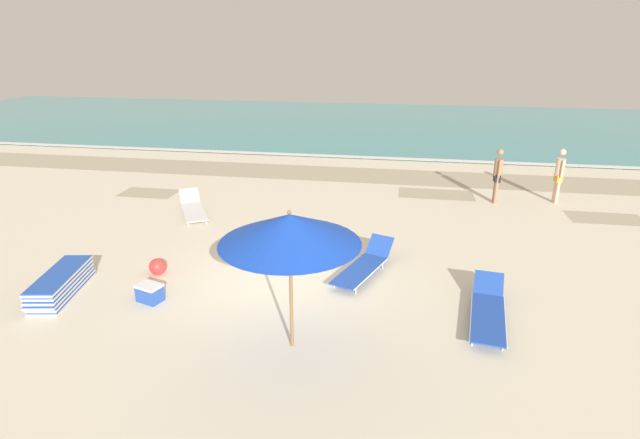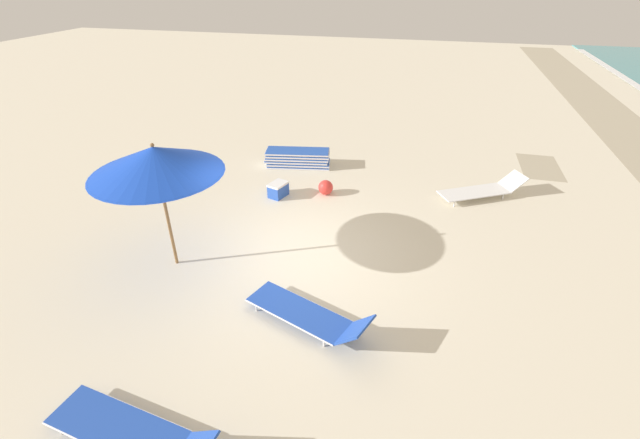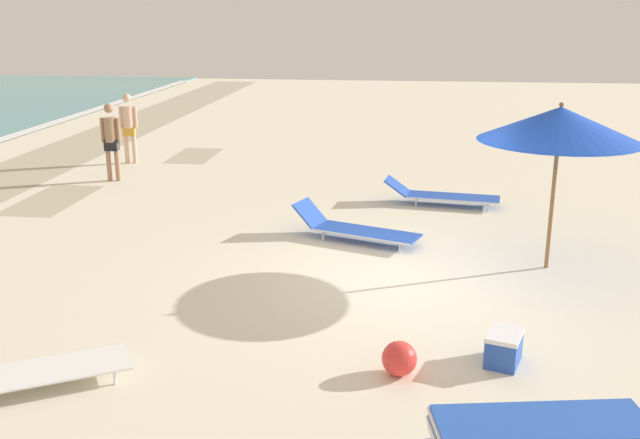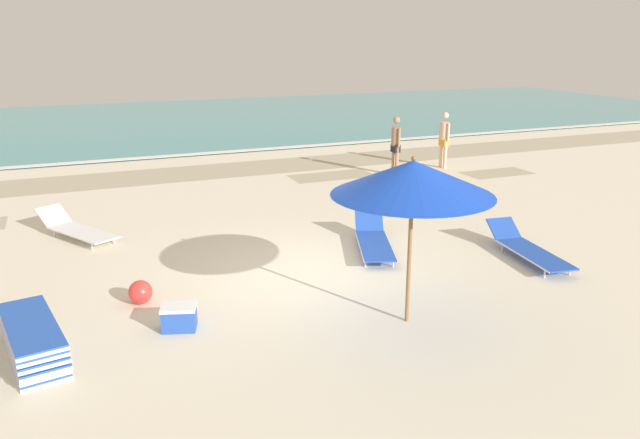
% 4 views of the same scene
% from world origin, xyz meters
% --- Properties ---
extents(ground_plane, '(60.00, 60.00, 0.16)m').
position_xyz_m(ground_plane, '(0.00, 0.01, -0.08)').
color(ground_plane, beige).
extents(beach_umbrella, '(2.34, 2.34, 2.52)m').
position_xyz_m(beach_umbrella, '(0.78, -2.13, 2.20)').
color(beach_umbrella, olive).
rests_on(beach_umbrella, ground_plane).
extents(lounger_stack, '(0.94, 1.98, 0.49)m').
position_xyz_m(lounger_stack, '(-4.37, -1.16, 0.25)').
color(lounger_stack, blue).
rests_on(lounger_stack, ground_plane).
extents(sun_lounger_under_umbrella, '(1.34, 2.27, 0.57)m').
position_xyz_m(sun_lounger_under_umbrella, '(1.77, 0.88, 0.21)').
color(sun_lounger_under_umbrella, blue).
rests_on(sun_lounger_under_umbrella, ground_plane).
extents(sun_lounger_beside_umbrella, '(0.90, 2.34, 0.50)m').
position_xyz_m(sun_lounger_beside_umbrella, '(4.27, -0.68, 0.21)').
color(sun_lounger_beside_umbrella, blue).
rests_on(sun_lounger_beside_umbrella, ground_plane).
extents(sun_lounger_near_water_left, '(1.63, 2.23, 0.52)m').
position_xyz_m(sun_lounger_near_water_left, '(-3.64, 3.94, 0.21)').
color(sun_lounger_near_water_left, white).
rests_on(sun_lounger_near_water_left, ground_plane).
extents(beach_ball, '(0.38, 0.38, 0.38)m').
position_xyz_m(beach_ball, '(-2.83, 0.05, 0.19)').
color(beach_ball, red).
rests_on(beach_ball, ground_plane).
extents(cooler_box, '(0.58, 0.49, 0.37)m').
position_xyz_m(cooler_box, '(-2.42, -1.10, 0.19)').
color(cooler_box, blue).
rests_on(cooler_box, ground_plane).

